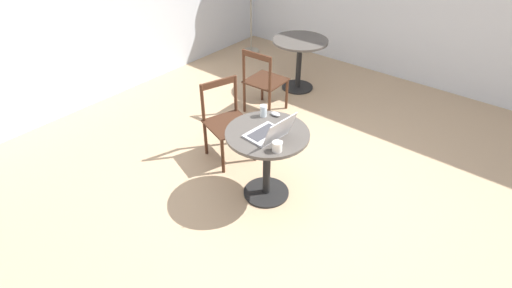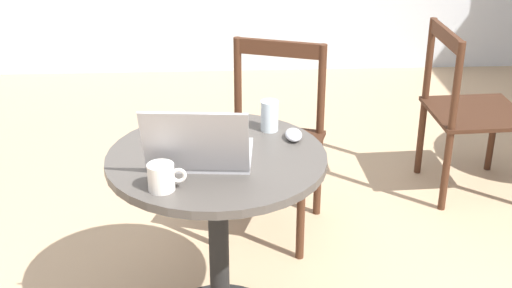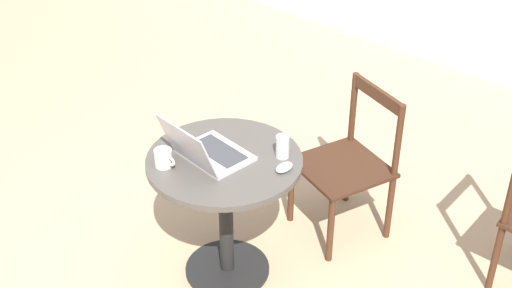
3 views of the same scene
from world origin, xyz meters
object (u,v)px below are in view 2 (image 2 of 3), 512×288
object	(u,v)px
chair_near_back	(270,141)
mug	(162,177)
laptop	(200,150)
mouse	(294,135)
drinking_glass	(269,116)
chair_mid_left	(467,112)
cafe_table_near	(218,200)

from	to	relation	value
chair_near_back	mug	world-z (taller)	chair_near_back
laptop	mouse	world-z (taller)	laptop
drinking_glass	chair_mid_left	bearing A→B (deg)	38.09
cafe_table_near	chair_mid_left	size ratio (longest dim) A/B	0.89
chair_mid_left	drinking_glass	distance (m)	1.36
cafe_table_near	drinking_glass	xyz separation A→B (m)	(0.19, 0.20, 0.23)
cafe_table_near	chair_near_back	world-z (taller)	chair_near_back
mug	drinking_glass	bearing A→B (deg)	50.25
chair_near_back	mug	xyz separation A→B (m)	(-0.40, -0.95, 0.33)
chair_mid_left	mouse	xyz separation A→B (m)	(-0.96, -0.89, 0.30)
mouse	chair_near_back	bearing A→B (deg)	93.70
chair_near_back	mouse	distance (m)	0.67
laptop	mouse	xyz separation A→B (m)	(0.33, 0.18, -0.03)
cafe_table_near	laptop	distance (m)	0.24
chair_near_back	drinking_glass	size ratio (longest dim) A/B	7.51
mouse	drinking_glass	distance (m)	0.12
chair_near_back	cafe_table_near	bearing A→B (deg)	-108.20
cafe_table_near	chair_mid_left	world-z (taller)	chair_mid_left
drinking_glass	laptop	bearing A→B (deg)	-132.83
cafe_table_near	mug	xyz separation A→B (m)	(-0.17, -0.23, 0.22)
mouse	mug	distance (m)	0.56
chair_mid_left	laptop	distance (m)	1.71
chair_near_back	mug	bearing A→B (deg)	-112.95
cafe_table_near	drinking_glass	distance (m)	0.36
cafe_table_near	drinking_glass	bearing A→B (deg)	45.93
chair_near_back	chair_mid_left	distance (m)	1.04
chair_near_back	mug	size ratio (longest dim) A/B	7.07
chair_mid_left	mug	xyz separation A→B (m)	(-1.40, -1.25, 0.33)
chair_mid_left	laptop	bearing A→B (deg)	-139.96
laptop	mug	size ratio (longest dim) A/B	3.03
mug	drinking_glass	distance (m)	0.56
cafe_table_near	chair_near_back	distance (m)	0.76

